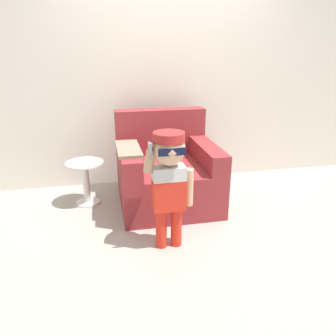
% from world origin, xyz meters
% --- Properties ---
extents(ground_plane, '(10.00, 10.00, 0.00)m').
position_xyz_m(ground_plane, '(0.00, 0.00, 0.00)').
color(ground_plane, '#ADA89E').
extents(wall_back, '(10.00, 0.05, 2.60)m').
position_xyz_m(wall_back, '(0.00, 0.82, 1.30)').
color(wall_back, silver).
rests_on(wall_back, ground_plane).
extents(armchair, '(1.02, 1.01, 0.96)m').
position_xyz_m(armchair, '(-0.16, 0.14, 0.34)').
color(armchair, maroon).
rests_on(armchair, ground_plane).
extents(person_child, '(0.41, 0.31, 1.00)m').
position_xyz_m(person_child, '(-0.31, -0.72, 0.66)').
color(person_child, red).
rests_on(person_child, ground_plane).
extents(side_table, '(0.39, 0.39, 0.47)m').
position_xyz_m(side_table, '(-1.01, 0.26, 0.29)').
color(side_table, white).
rests_on(side_table, ground_plane).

